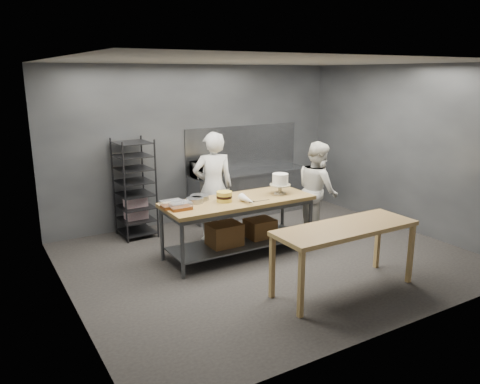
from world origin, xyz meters
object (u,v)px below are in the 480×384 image
object	(u,v)px
frosted_cake_stand	(280,181)
chef_right	(318,190)
microwave	(206,169)
speed_rack	(135,189)
near_counter	(345,232)
work_table	(239,220)
chef_behind	(213,187)
layer_cake	(224,197)

from	to	relation	value
frosted_cake_stand	chef_right	bearing A→B (deg)	5.31
microwave	speed_rack	bearing A→B (deg)	-176.85
near_counter	speed_rack	xyz separation A→B (m)	(-1.67, 3.52, 0.04)
microwave	frosted_cake_stand	bearing A→B (deg)	-77.33
work_table	chef_right	xyz separation A→B (m)	(1.61, 0.03, 0.28)
chef_behind	microwave	world-z (taller)	chef_behind
chef_behind	layer_cake	bearing A→B (deg)	89.33
work_table	speed_rack	bearing A→B (deg)	123.03
microwave	work_table	bearing A→B (deg)	-100.55
speed_rack	chef_behind	world-z (taller)	chef_behind
layer_cake	work_table	bearing A→B (deg)	2.15
frosted_cake_stand	microwave	bearing A→B (deg)	102.67
microwave	frosted_cake_stand	distance (m)	1.90
work_table	near_counter	bearing A→B (deg)	-72.83
work_table	microwave	world-z (taller)	microwave
near_counter	microwave	world-z (taller)	microwave
speed_rack	layer_cake	distance (m)	1.93
chef_right	frosted_cake_stand	distance (m)	0.91
work_table	microwave	distance (m)	1.89
work_table	speed_rack	xyz separation A→B (m)	(-1.12, 1.72, 0.28)
near_counter	microwave	distance (m)	3.62
layer_cake	frosted_cake_stand	bearing A→B (deg)	-2.25
microwave	layer_cake	xyz separation A→B (m)	(-0.60, -1.81, -0.05)
chef_behind	near_counter	bearing A→B (deg)	118.11
layer_cake	near_counter	bearing A→B (deg)	-65.28
near_counter	layer_cake	xyz separation A→B (m)	(-0.83, 1.79, 0.19)
layer_cake	microwave	bearing A→B (deg)	71.55
chef_behind	microwave	bearing A→B (deg)	-95.24
near_counter	microwave	size ratio (longest dim) A/B	3.69
work_table	chef_right	bearing A→B (deg)	1.07
work_table	chef_right	distance (m)	1.64
work_table	chef_right	world-z (taller)	chef_right
frosted_cake_stand	chef_behind	bearing A→B (deg)	132.88
speed_rack	work_table	bearing A→B (deg)	-56.97
chef_behind	chef_right	size ratio (longest dim) A/B	1.11
chef_behind	layer_cake	distance (m)	0.84
near_counter	chef_right	bearing A→B (deg)	60.02
chef_behind	chef_right	world-z (taller)	chef_behind
speed_rack	frosted_cake_stand	world-z (taller)	speed_rack
microwave	frosted_cake_stand	size ratio (longest dim) A/B	1.59
speed_rack	frosted_cake_stand	size ratio (longest dim) A/B	5.15
chef_right	microwave	distance (m)	2.19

